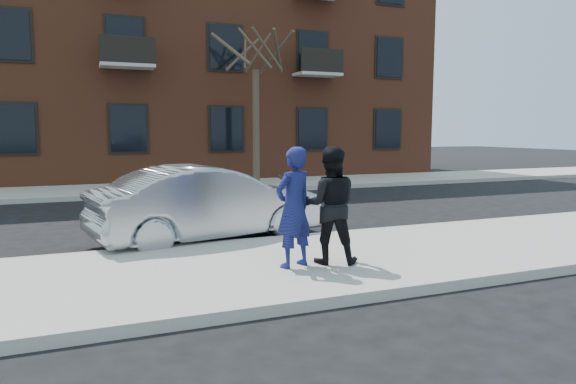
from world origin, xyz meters
name	(u,v)px	position (x,y,z in m)	size (l,w,h in m)	color
ground	(203,275)	(0.00, 0.00, 0.00)	(100.00, 100.00, 0.00)	black
near_sidewalk	(206,275)	(0.00, -0.25, 0.07)	(50.00, 3.50, 0.15)	#999591
near_curb	(183,248)	(0.00, 1.55, 0.07)	(50.00, 0.10, 0.15)	#999691
far_sidewalk	(132,190)	(0.00, 11.25, 0.07)	(50.00, 3.50, 0.15)	#999591
far_curb	(137,196)	(0.00, 9.45, 0.07)	(50.00, 0.10, 0.15)	#999691
apartment_building	(158,45)	(2.00, 18.00, 6.16)	(24.30, 10.30, 12.30)	brown
street_tree	(255,37)	(4.50, 11.00, 5.52)	(3.60, 3.60, 6.80)	#32261E
silver_sedan	(210,203)	(0.67, 2.30, 0.73)	(1.55, 4.45, 1.47)	#999BA3
man_hoodie	(294,207)	(1.22, -0.56, 1.02)	(0.74, 0.61, 1.75)	navy
man_peacoat	(330,205)	(1.82, -0.54, 1.02)	(1.04, 0.95, 1.74)	black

